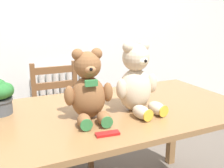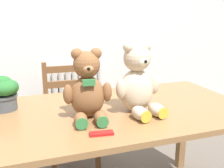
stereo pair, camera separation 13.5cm
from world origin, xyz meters
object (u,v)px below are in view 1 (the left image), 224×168
(wooden_chair_behind, at_px, (60,117))
(teddy_bear_right, at_px, (137,82))
(teddy_bear_left, at_px, (89,89))
(chocolate_bar, at_px, (108,134))

(wooden_chair_behind, relative_size, teddy_bear_right, 2.30)
(wooden_chair_behind, distance_m, teddy_bear_left, 0.98)
(wooden_chair_behind, xyz_separation_m, teddy_bear_left, (-0.03, -0.85, 0.48))
(wooden_chair_behind, height_order, teddy_bear_left, teddy_bear_left)
(teddy_bear_right, bearing_deg, chocolate_bar, 30.34)
(teddy_bear_right, bearing_deg, wooden_chair_behind, -81.66)
(wooden_chair_behind, relative_size, teddy_bear_left, 2.47)
(teddy_bear_left, relative_size, chocolate_bar, 3.36)
(teddy_bear_left, distance_m, chocolate_bar, 0.27)
(wooden_chair_behind, distance_m, teddy_bear_right, 1.02)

